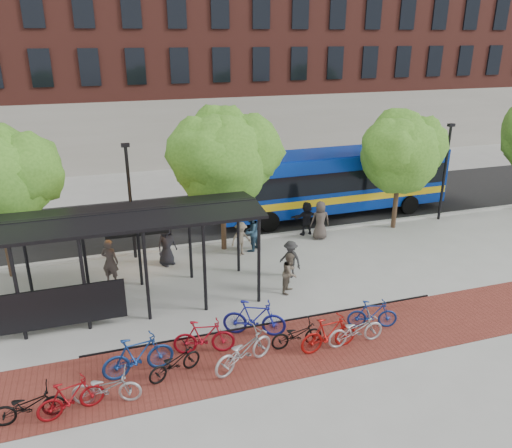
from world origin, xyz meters
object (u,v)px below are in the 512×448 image
object	(u,v)px
bike_5	(204,337)
bike_7	(254,318)
bus_shelter	(106,229)
bus	(332,179)
lamp_post_left	(130,199)
pedestrian_1	(110,261)
pedestrian_8	(290,273)
pedestrian_2	(251,231)
bike_2	(107,387)
tree_b	(224,154)
bike_3	(138,356)
bike_0	(28,405)
lamp_post_right	(445,170)
pedestrian_0	(166,244)
bike_11	(372,314)
pedestrian_3	(241,239)
pedestrian_6	(320,220)
pedestrian_9	(290,259)
tree_c	(402,149)
bike_10	(356,330)
bike_6	(243,350)
bike_9	(329,334)
bike_4	(175,362)
pedestrian_5	(306,218)
bike_1	(71,397)
bike_8	(297,334)

from	to	relation	value
bike_5	bike_7	size ratio (longest dim) A/B	0.91
bus_shelter	bus	size ratio (longest dim) A/B	0.82
lamp_post_left	bus	size ratio (longest dim) A/B	0.40
pedestrian_1	pedestrian_8	distance (m)	7.09
pedestrian_2	bike_2	bearing A→B (deg)	9.65
lamp_post_left	tree_b	bearing A→B (deg)	-3.50
tree_b	bike_3	world-z (taller)	tree_b
lamp_post_left	pedestrian_1	distance (m)	3.09
lamp_post_left	bike_0	world-z (taller)	lamp_post_left
lamp_post_right	pedestrian_0	size ratio (longest dim) A/B	2.75
bike_0	bike_11	bearing A→B (deg)	-85.56
pedestrian_2	pedestrian_3	xyz separation A→B (m)	(-0.58, -0.34, -0.15)
pedestrian_0	pedestrian_6	size ratio (longest dim) A/B	0.99
pedestrian_3	pedestrian_9	size ratio (longest dim) A/B	1.00
bus_shelter	tree_c	world-z (taller)	tree_c
bike_10	pedestrian_0	distance (m)	9.17
bus_shelter	lamp_post_left	world-z (taller)	lamp_post_left
tree_c	bike_0	bearing A→B (deg)	-150.94
pedestrian_1	pedestrian_8	bearing A→B (deg)	-175.78
pedestrian_9	pedestrian_0	bearing A→B (deg)	-150.82
bike_7	pedestrian_6	world-z (taller)	pedestrian_6
lamp_post_left	bike_2	world-z (taller)	lamp_post_left
bike_2	bike_10	xyz separation A→B (m)	(7.66, 0.41, 0.03)
bus_shelter	bike_11	xyz separation A→B (m)	(8.21, -4.23, -2.49)
bike_11	pedestrian_8	world-z (taller)	pedestrian_8
bike_6	pedestrian_3	distance (m)	8.14
bike_9	pedestrian_1	world-z (taller)	pedestrian_1
bus_shelter	bike_7	size ratio (longest dim) A/B	5.07
tree_c	bike_5	bearing A→B (deg)	-146.50
tree_b	bike_11	bearing A→B (deg)	-69.69
bus_shelter	pedestrian_8	distance (m)	6.94
tree_c	bike_11	size ratio (longest dim) A/B	3.50
bike_9	bike_0	bearing A→B (deg)	88.77
tree_b	bus_shelter	bearing A→B (deg)	-143.79
bike_2	bike_11	xyz separation A→B (m)	(8.66, 1.08, 0.03)
bike_11	pedestrian_9	distance (m)	4.58
bike_4	pedestrian_5	bearing A→B (deg)	-63.28
bike_4	bike_6	size ratio (longest dim) A/B	0.78
pedestrian_2	pedestrian_8	size ratio (longest dim) A/B	1.15
bike_0	pedestrian_3	world-z (taller)	pedestrian_3
bike_0	tree_c	bearing A→B (deg)	-62.73
bus_shelter	bike_1	xyz separation A→B (m)	(-1.34, -5.48, -2.48)
bike_0	bike_9	world-z (taller)	bike_9
pedestrian_0	pedestrian_2	xyz separation A→B (m)	(3.88, 0.34, -0.00)
tree_b	bike_7	world-z (taller)	tree_b
bike_8	pedestrian_5	xyz separation A→B (m)	(4.10, 8.76, 0.40)
bike_0	pedestrian_2	world-z (taller)	pedestrian_2
pedestrian_2	pedestrian_9	xyz separation A→B (m)	(0.73, -3.04, -0.15)
bike_9	pedestrian_0	bearing A→B (deg)	22.17
pedestrian_1	pedestrian_3	xyz separation A→B (m)	(5.68, 1.04, -0.16)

